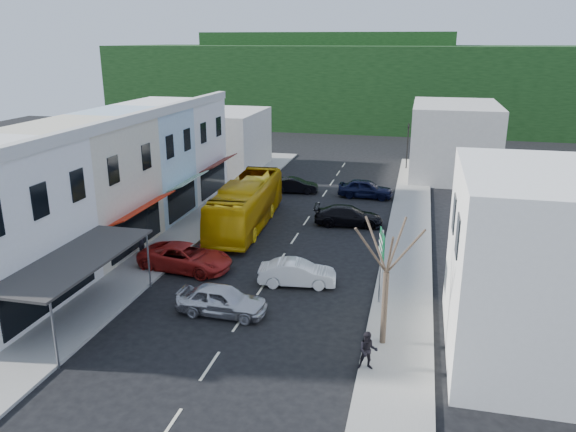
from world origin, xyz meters
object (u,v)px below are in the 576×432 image
(pedestrian_right, at_px, (368,350))
(street_tree, at_px, (386,273))
(car_white, at_px, (297,273))
(traffic_signal, at_px, (407,147))
(car_red, at_px, (186,258))
(car_silver, at_px, (222,301))
(direction_sign, at_px, (381,268))
(pedestrian_left, at_px, (142,241))
(bus, at_px, (246,206))

(pedestrian_right, relative_size, street_tree, 0.25)
(car_white, bearing_deg, traffic_signal, -16.60)
(car_red, distance_m, street_tree, 13.51)
(car_silver, bearing_deg, traffic_signal, -10.70)
(car_red, height_order, traffic_signal, traffic_signal)
(car_red, bearing_deg, direction_sign, -93.43)
(pedestrian_left, relative_size, direction_sign, 0.43)
(car_red, bearing_deg, street_tree, -110.22)
(bus, bearing_deg, direction_sign, -48.38)
(bus, xyz_separation_m, pedestrian_right, (10.27, -16.61, -0.55))
(direction_sign, xyz_separation_m, traffic_signal, (0.26, 31.97, 0.40))
(car_white, relative_size, pedestrian_right, 2.59)
(direction_sign, bearing_deg, street_tree, -93.50)
(car_silver, height_order, pedestrian_right, pedestrian_right)
(traffic_signal, bearing_deg, direction_sign, 70.52)
(car_red, height_order, pedestrian_right, pedestrian_right)
(car_white, relative_size, pedestrian_left, 2.59)
(pedestrian_right, height_order, traffic_signal, traffic_signal)
(car_silver, height_order, traffic_signal, traffic_signal)
(car_red, height_order, pedestrian_left, pedestrian_left)
(car_silver, relative_size, direction_sign, 1.10)
(pedestrian_right, height_order, direction_sign, direction_sign)
(pedestrian_left, xyz_separation_m, direction_sign, (14.84, -3.40, 1.00))
(bus, distance_m, pedestrian_right, 19.54)
(pedestrian_left, height_order, direction_sign, direction_sign)
(traffic_signal, bearing_deg, car_silver, 58.54)
(bus, bearing_deg, pedestrian_left, -126.10)
(car_red, xyz_separation_m, pedestrian_left, (-3.50, 1.39, 0.30))
(car_white, distance_m, pedestrian_left, 10.48)
(direction_sign, bearing_deg, car_red, 159.84)
(direction_sign, bearing_deg, pedestrian_left, 157.01)
(car_white, height_order, pedestrian_left, pedestrian_left)
(car_white, relative_size, street_tree, 0.64)
(car_white, distance_m, car_red, 6.81)
(car_red, bearing_deg, car_silver, -134.01)
(bus, xyz_separation_m, car_silver, (2.86, -13.20, -0.85))
(pedestrian_left, distance_m, street_tree, 17.16)
(car_white, distance_m, street_tree, 7.86)
(bus, height_order, direction_sign, direction_sign)
(street_tree, relative_size, traffic_signal, 1.45)
(pedestrian_left, relative_size, pedestrian_right, 1.00)
(pedestrian_right, relative_size, traffic_signal, 0.35)
(street_tree, bearing_deg, car_silver, 171.50)
(car_red, bearing_deg, car_white, -88.43)
(bus, height_order, street_tree, street_tree)
(car_silver, relative_size, traffic_signal, 0.92)
(pedestrian_right, xyz_separation_m, traffic_signal, (0.25, 38.17, 1.39))
(pedestrian_left, bearing_deg, direction_sign, -96.16)
(pedestrian_right, bearing_deg, pedestrian_left, 137.94)
(bus, distance_m, car_red, 8.51)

